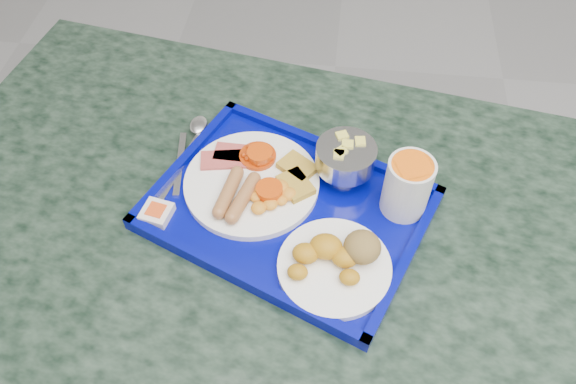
# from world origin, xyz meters

# --- Properties ---
(table) EXTENTS (1.30, 0.99, 0.74)m
(table) POSITION_xyz_m (-0.75, 0.69, 0.55)
(table) COLOR slate
(table) RESTS_ON floor
(tray) EXTENTS (0.50, 0.44, 0.02)m
(tray) POSITION_xyz_m (-0.71, 0.72, 0.75)
(tray) COLOR #020783
(tray) RESTS_ON table
(main_plate) EXTENTS (0.22, 0.22, 0.03)m
(main_plate) POSITION_xyz_m (-0.77, 0.76, 0.77)
(main_plate) COLOR white
(main_plate) RESTS_ON tray
(bread_plate) EXTENTS (0.17, 0.17, 0.06)m
(bread_plate) POSITION_xyz_m (-0.63, 0.62, 0.77)
(bread_plate) COLOR white
(bread_plate) RESTS_ON tray
(fruit_bowl) EXTENTS (0.10, 0.10, 0.07)m
(fruit_bowl) POSITION_xyz_m (-0.63, 0.80, 0.80)
(fruit_bowl) COLOR #B4B5B7
(fruit_bowl) RESTS_ON tray
(juice_cup) EXTENTS (0.07, 0.07, 0.10)m
(juice_cup) POSITION_xyz_m (-0.53, 0.74, 0.81)
(juice_cup) COLOR silver
(juice_cup) RESTS_ON tray
(spoon) EXTENTS (0.05, 0.18, 0.01)m
(spoon) POSITION_xyz_m (-0.89, 0.85, 0.76)
(spoon) COLOR #B4B5B7
(spoon) RESTS_ON tray
(knife) EXTENTS (0.05, 0.19, 0.00)m
(knife) POSITION_xyz_m (-0.90, 0.79, 0.76)
(knife) COLOR #B4B5B7
(knife) RESTS_ON tray
(jam_packet) EXTENTS (0.05, 0.05, 0.02)m
(jam_packet) POSITION_xyz_m (-0.91, 0.68, 0.76)
(jam_packet) COLOR white
(jam_packet) RESTS_ON tray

